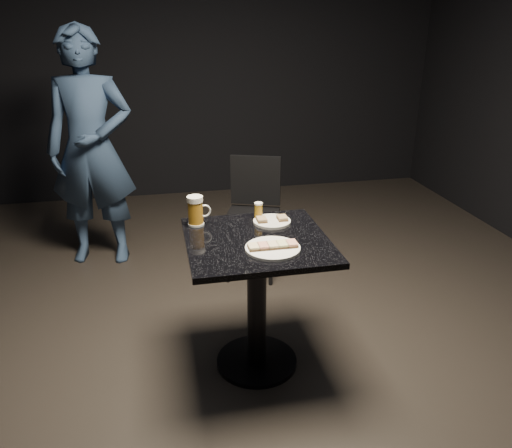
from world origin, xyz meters
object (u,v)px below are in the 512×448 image
object	(u,v)px
patron	(91,150)
chair	(253,208)
table	(257,282)
beer_tumbler	(258,211)
beer_mug	(196,211)
plate_small	(272,222)
plate_large	(273,248)

from	to	relation	value
patron	chair	distance (m)	1.26
table	beer_tumbler	bearing A→B (deg)	76.11
patron	chair	world-z (taller)	patron
table	beer_mug	world-z (taller)	beer_mug
patron	table	size ratio (longest dim) A/B	2.32
patron	table	distance (m)	1.83
patron	beer_tumbler	xyz separation A→B (m)	(0.98, -1.30, -0.07)
plate_small	chair	bearing A→B (deg)	84.76
chair	table	bearing A→B (deg)	-100.63
beer_mug	beer_tumbler	distance (m)	0.34
table	plate_small	bearing A→B (deg)	56.79
plate_small	beer_tumbler	world-z (taller)	beer_tumbler
beer_tumbler	chair	size ratio (longest dim) A/B	0.12
beer_tumbler	beer_mug	bearing A→B (deg)	-179.86
plate_small	table	xyz separation A→B (m)	(-0.12, -0.19, -0.25)
table	chair	bearing A→B (deg)	79.37
chair	beer_mug	bearing A→B (deg)	-119.50
beer_mug	table	bearing A→B (deg)	-41.21
plate_large	table	world-z (taller)	plate_large
plate_large	beer_mug	bearing A→B (deg)	130.08
table	beer_tumbler	size ratio (longest dim) A/B	7.65
chair	plate_small	bearing A→B (deg)	-95.24
plate_large	plate_small	world-z (taller)	same
beer_mug	beer_tumbler	world-z (taller)	beer_mug
plate_small	patron	xyz separation A→B (m)	(-1.04, 1.35, 0.11)
plate_small	plate_large	bearing A→B (deg)	-102.88
patron	beer_mug	xyz separation A→B (m)	(0.64, -1.30, -0.04)
plate_large	beer_tumbler	size ratio (longest dim) A/B	2.67
plate_large	patron	world-z (taller)	patron
table	plate_large	bearing A→B (deg)	-71.73
beer_mug	beer_tumbler	xyz separation A→B (m)	(0.33, 0.00, -0.03)
plate_small	table	distance (m)	0.33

